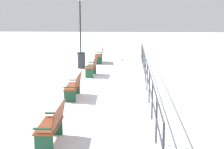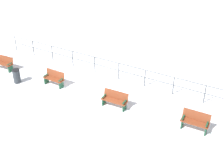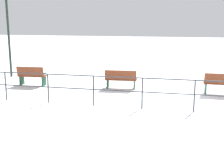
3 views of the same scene
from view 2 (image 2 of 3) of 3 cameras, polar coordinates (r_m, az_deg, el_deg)
name	(u,v)px [view 2 (image 2 of 3)]	position (r m, az deg, el deg)	size (l,w,h in m)	color
ground_plane	(83,95)	(17.19, -5.75, -4.07)	(80.00, 80.00, 0.00)	white
bench_nearest	(3,63)	(21.03, -20.51, 2.19)	(0.60, 1.53, 0.93)	brown
bench_second	(54,78)	(18.19, -11.26, -0.70)	(0.50, 1.37, 0.95)	brown
bench_third	(115,99)	(15.93, 0.55, -4.88)	(0.59, 1.48, 0.90)	brown
bench_fourth	(195,121)	(14.90, 15.98, -8.79)	(0.58, 1.37, 0.96)	brown
waterfront_railing	(106,65)	(18.77, -1.09, 1.85)	(0.05, 16.35, 1.15)	#383D42
trash_bin	(17,76)	(19.09, -18.18, -0.28)	(0.46, 0.46, 0.91)	#2D3338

